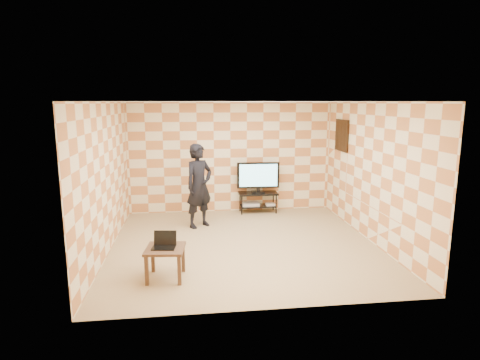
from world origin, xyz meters
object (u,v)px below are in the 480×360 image
at_px(tv_stand, 258,198).
at_px(tv, 258,176).
at_px(person, 199,186).
at_px(side_table, 165,253).

height_order(tv_stand, tv, tv).
distance_m(tv_stand, person, 1.85).
relative_size(tv_stand, person, 0.53).
height_order(tv_stand, person, person).
height_order(tv, person, person).
bearing_deg(person, side_table, -138.66).
relative_size(tv, side_table, 1.64).
xyz_separation_m(side_table, person, (0.59, 2.61, 0.50)).
xyz_separation_m(tv, side_table, (-2.06, -3.60, -0.51)).
relative_size(tv_stand, tv, 0.93).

